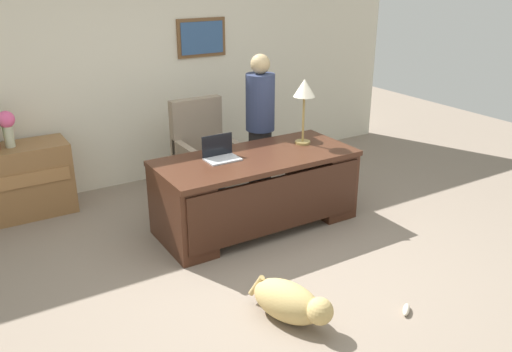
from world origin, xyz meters
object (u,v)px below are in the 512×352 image
(dog_lying, at_px, (291,302))
(vase_with_flowers, at_px, (7,125))
(person_standing, at_px, (260,125))
(laptop, at_px, (220,153))
(desk, at_px, (258,188))
(armchair, at_px, (204,155))
(dog_toy_plush, at_px, (406,310))
(desk_lamp, at_px, (304,92))

(dog_lying, bearing_deg, vase_with_flowers, 115.27)
(person_standing, bearing_deg, laptop, -144.77)
(person_standing, relative_size, dog_lying, 2.24)
(desk, distance_m, vase_with_flowers, 2.58)
(desk, relative_size, dog_lying, 2.77)
(person_standing, relative_size, laptop, 5.01)
(armchair, bearing_deg, vase_with_flowers, 163.78)
(laptop, bearing_deg, dog_lying, -99.54)
(desk, bearing_deg, dog_toy_plush, -83.66)
(desk, height_order, laptop, laptop)
(desk, xyz_separation_m, desk_lamp, (0.62, 0.11, 0.87))
(dog_toy_plush, bearing_deg, laptop, 105.35)
(person_standing, bearing_deg, desk, -123.34)
(person_standing, bearing_deg, armchair, 155.41)
(armchair, xyz_separation_m, laptop, (-0.22, -0.83, 0.31))
(laptop, xyz_separation_m, desk_lamp, (0.95, -0.03, 0.48))
(desk, bearing_deg, desk_lamp, 10.19)
(desk, bearing_deg, person_standing, 56.66)
(desk_lamp, xyz_separation_m, vase_with_flowers, (-2.62, 1.41, -0.29))
(dog_toy_plush, bearing_deg, desk, 96.34)
(desk, distance_m, dog_toy_plush, 1.89)
(dog_toy_plush, bearing_deg, person_standing, 84.19)
(armchair, distance_m, laptop, 0.92)
(dog_toy_plush, bearing_deg, armchair, 96.56)
(desk, xyz_separation_m, laptop, (-0.34, 0.14, 0.39))
(person_standing, height_order, dog_lying, person_standing)
(dog_lying, bearing_deg, person_standing, 63.63)
(desk, relative_size, armchair, 1.79)
(desk_lamp, height_order, vase_with_flowers, desk_lamp)
(person_standing, xyz_separation_m, dog_toy_plush, (-0.26, -2.54, -0.80))
(vase_with_flowers, bearing_deg, desk_lamp, -28.23)
(person_standing, distance_m, dog_lying, 2.50)
(dog_lying, height_order, vase_with_flowers, vase_with_flowers)
(vase_with_flowers, bearing_deg, dog_lying, -64.73)
(vase_with_flowers, distance_m, dog_toy_plush, 4.14)
(armchair, distance_m, dog_toy_plush, 2.86)
(dog_lying, xyz_separation_m, laptop, (0.27, 1.59, 0.65))
(armchair, bearing_deg, dog_toy_plush, -83.44)
(desk, bearing_deg, dog_lying, -112.65)
(person_standing, distance_m, vase_with_flowers, 2.61)
(desk, height_order, person_standing, person_standing)
(desk, distance_m, desk_lamp, 1.08)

